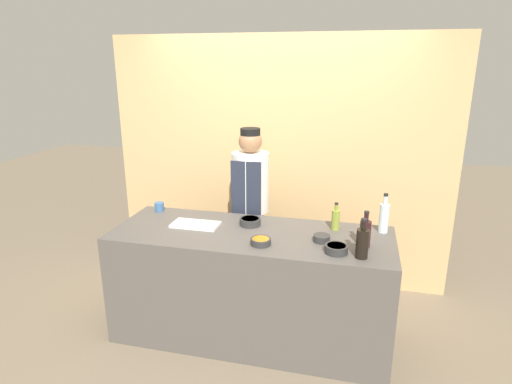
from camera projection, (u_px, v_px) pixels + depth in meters
The scene contains 14 objects.
ground_plane at pixel (251, 332), 3.54m from camera, with size 14.00×14.00×0.00m, color #756651.
cabinet_wall at pixel (279, 162), 4.21m from camera, with size 3.30×0.18×2.40m.
counter at pixel (251, 284), 3.41m from camera, with size 2.15×0.79×0.89m.
sauce_bowl_red at pixel (250, 221), 3.42m from camera, with size 0.17×0.17×0.06m.
sauce_bowl_white at pixel (336, 249), 2.92m from camera, with size 0.16×0.16×0.06m.
sauce_bowl_orange at pixel (261, 241), 3.06m from camera, with size 0.15×0.15×0.05m.
sauce_bowl_purple at pixel (322, 238), 3.11m from camera, with size 0.12×0.12×0.05m.
cutting_board at pixel (196, 225), 3.41m from camera, with size 0.38×0.19×0.02m.
bottle_oil at pixel (336, 219), 3.31m from camera, with size 0.06×0.06×0.22m.
bottle_clear at pixel (384, 217), 3.26m from camera, with size 0.07×0.07×0.31m.
bottle_wine at pixel (365, 233), 3.00m from camera, with size 0.08×0.08×0.27m.
bottle_soy at pixel (362, 243), 2.83m from camera, with size 0.08×0.08×0.28m.
cup_blue at pixel (159, 207), 3.75m from camera, with size 0.08×0.08×0.08m.
chef_center at pixel (250, 208), 3.90m from camera, with size 0.33×0.33×1.60m.
Camera 1 is at (0.76, -2.95, 2.14)m, focal length 30.00 mm.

